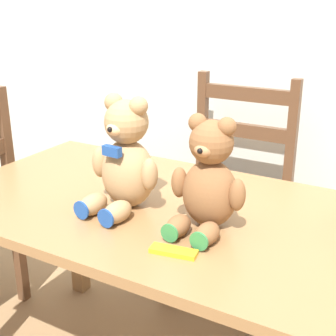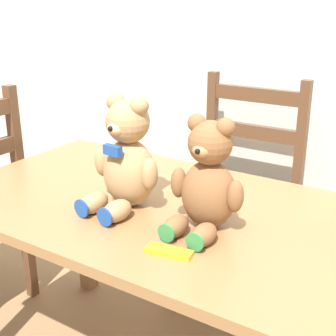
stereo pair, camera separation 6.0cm
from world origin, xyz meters
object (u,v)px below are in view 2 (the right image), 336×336
at_px(teddy_bear_right, 207,182).
at_px(teddy_bear_left, 126,160).
at_px(chocolate_bar, 169,252).
at_px(wooden_chair_behind, 240,198).

bearing_deg(teddy_bear_right, teddy_bear_left, 1.27).
height_order(teddy_bear_left, chocolate_bar, teddy_bear_left).
distance_m(teddy_bear_right, chocolate_bar, 0.21).
distance_m(wooden_chair_behind, teddy_bear_left, 0.82).
xyz_separation_m(teddy_bear_left, teddy_bear_right, (0.26, 0.00, -0.01)).
bearing_deg(wooden_chair_behind, teddy_bear_right, 106.51).
relative_size(wooden_chair_behind, chocolate_bar, 8.47).
height_order(teddy_bear_right, chocolate_bar, teddy_bear_right).
relative_size(wooden_chair_behind, teddy_bear_left, 2.96).
height_order(teddy_bear_left, teddy_bear_right, teddy_bear_left).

